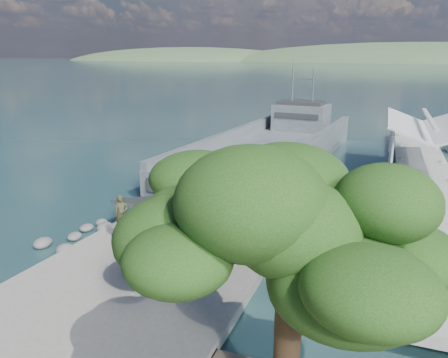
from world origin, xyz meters
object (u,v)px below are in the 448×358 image
Objects in this scene: military_truck at (201,199)px; soldier at (122,221)px; landing_craft at (270,155)px; pier at (425,165)px; overhang_tree at (273,224)px.

soldier is at bearing -150.21° from military_truck.
military_truck is (0.70, -18.40, 1.52)m from landing_craft.
pier is at bearing 14.08° from soldier.
overhang_tree is (7.47, -29.76, 5.29)m from landing_craft.
pier is 1.26× the size of landing_craft.
pier reaches higher than military_truck.
landing_craft is at bearing 47.87° from soldier.
overhang_tree is (10.29, -8.88, 4.61)m from soldier.
landing_craft is at bearing 104.10° from overhang_tree.
overhang_tree is at bearing -75.23° from soldier.
overhang_tree reaches higher than pier.
military_truck is at bearing 120.82° from overhang_tree.
landing_craft is 21.08m from soldier.
overhang_tree is (6.77, -11.36, 3.78)m from military_truck.
soldier is at bearing -131.49° from pier.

